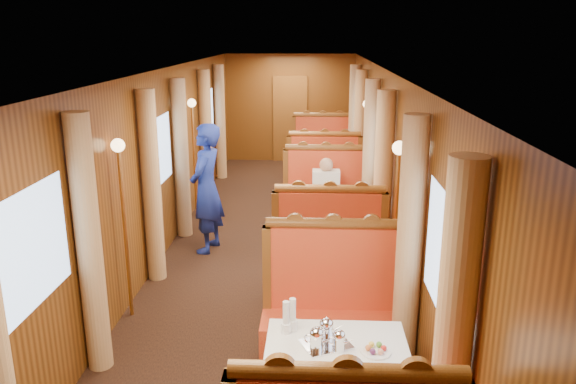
# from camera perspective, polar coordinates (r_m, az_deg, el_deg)

# --- Properties ---
(floor) EXTENTS (3.00, 12.00, 0.01)m
(floor) POSITION_cam_1_polar(r_m,az_deg,el_deg) (7.80, -1.67, -6.46)
(floor) COLOR black
(floor) RESTS_ON ground
(ceiling) EXTENTS (3.00, 12.00, 0.01)m
(ceiling) POSITION_cam_1_polar(r_m,az_deg,el_deg) (7.23, -1.84, 12.18)
(ceiling) COLOR silver
(ceiling) RESTS_ON wall_left
(wall_far) EXTENTS (3.00, 0.01, 2.50)m
(wall_far) POSITION_cam_1_polar(r_m,az_deg,el_deg) (13.32, 0.22, 8.50)
(wall_far) COLOR brown
(wall_far) RESTS_ON floor
(wall_left) EXTENTS (0.01, 12.00, 2.50)m
(wall_left) POSITION_cam_1_polar(r_m,az_deg,el_deg) (7.68, -13.00, 2.56)
(wall_left) COLOR brown
(wall_left) RESTS_ON floor
(wall_right) EXTENTS (0.01, 12.00, 2.50)m
(wall_right) POSITION_cam_1_polar(r_m,az_deg,el_deg) (7.45, 9.83, 2.34)
(wall_right) COLOR brown
(wall_right) RESTS_ON floor
(doorway_far) EXTENTS (0.80, 0.04, 2.00)m
(doorway_far) POSITION_cam_1_polar(r_m,az_deg,el_deg) (13.32, 0.22, 7.42)
(doorway_far) COLOR brown
(doorway_far) RESTS_ON floor
(banquette_near_aft) EXTENTS (1.30, 0.55, 1.34)m
(banquette_near_aft) POSITION_cam_1_polar(r_m,az_deg,el_deg) (5.36, 4.47, -12.53)
(banquette_near_aft) COLOR red
(banquette_near_aft) RESTS_ON floor
(table_mid) EXTENTS (1.05, 0.72, 0.75)m
(table_mid) POSITION_cam_1_polar(r_m,az_deg,el_deg) (7.65, 3.93, -3.95)
(table_mid) COLOR white
(table_mid) RESTS_ON floor
(banquette_mid_fwd) EXTENTS (1.30, 0.55, 1.34)m
(banquette_mid_fwd) POSITION_cam_1_polar(r_m,az_deg,el_deg) (6.69, 4.11, -6.51)
(banquette_mid_fwd) COLOR red
(banquette_mid_fwd) RESTS_ON floor
(banquette_mid_aft) EXTENTS (1.30, 0.55, 1.34)m
(banquette_mid_aft) POSITION_cam_1_polar(r_m,az_deg,el_deg) (8.59, 3.80, -1.35)
(banquette_mid_aft) COLOR red
(banquette_mid_aft) RESTS_ON floor
(table_far) EXTENTS (1.05, 0.72, 0.75)m
(table_far) POSITION_cam_1_polar(r_m,az_deg,el_deg) (11.00, 3.57, 2.25)
(table_far) COLOR white
(table_far) RESTS_ON floor
(banquette_far_fwd) EXTENTS (1.30, 0.55, 1.34)m
(banquette_far_fwd) POSITION_cam_1_polar(r_m,az_deg,el_deg) (10.01, 3.65, 1.15)
(banquette_far_fwd) COLOR red
(banquette_far_fwd) RESTS_ON floor
(banquette_far_aft) EXTENTS (1.30, 0.55, 1.34)m
(banquette_far_aft) POSITION_cam_1_polar(r_m,az_deg,el_deg) (11.98, 3.51, 3.62)
(banquette_far_aft) COLOR red
(banquette_far_aft) RESTS_ON floor
(tea_tray) EXTENTS (0.42, 0.38, 0.01)m
(tea_tray) POSITION_cam_1_polar(r_m,az_deg,el_deg) (4.29, 3.89, -15.17)
(tea_tray) COLOR silver
(tea_tray) RESTS_ON table_near
(teapot_left) EXTENTS (0.20, 0.16, 0.14)m
(teapot_left) POSITION_cam_1_polar(r_m,az_deg,el_deg) (4.19, 2.90, -14.96)
(teapot_left) COLOR silver
(teapot_left) RESTS_ON tea_tray
(teapot_right) EXTENTS (0.17, 0.13, 0.12)m
(teapot_right) POSITION_cam_1_polar(r_m,az_deg,el_deg) (4.21, 5.22, -15.03)
(teapot_right) COLOR silver
(teapot_right) RESTS_ON tea_tray
(teapot_back) EXTENTS (0.20, 0.16, 0.14)m
(teapot_back) POSITION_cam_1_polar(r_m,az_deg,el_deg) (4.31, 3.91, -14.06)
(teapot_back) COLOR silver
(teapot_back) RESTS_ON tea_tray
(fruit_plate) EXTENTS (0.22, 0.22, 0.05)m
(fruit_plate) POSITION_cam_1_polar(r_m,az_deg,el_deg) (4.24, 8.91, -15.59)
(fruit_plate) COLOR white
(fruit_plate) RESTS_ON table_near
(cup_inboard) EXTENTS (0.08, 0.08, 0.26)m
(cup_inboard) POSITION_cam_1_polar(r_m,az_deg,el_deg) (4.38, -0.20, -12.94)
(cup_inboard) COLOR white
(cup_inboard) RESTS_ON table_near
(cup_outboard) EXTENTS (0.08, 0.08, 0.26)m
(cup_outboard) POSITION_cam_1_polar(r_m,az_deg,el_deg) (4.42, 0.47, -12.63)
(cup_outboard) COLOR white
(cup_outboard) RESTS_ON table_near
(rose_vase_mid) EXTENTS (0.06, 0.06, 0.36)m
(rose_vase_mid) POSITION_cam_1_polar(r_m,az_deg,el_deg) (7.51, 3.76, 0.11)
(rose_vase_mid) COLOR silver
(rose_vase_mid) RESTS_ON table_mid
(rose_vase_far) EXTENTS (0.06, 0.06, 0.36)m
(rose_vase_far) POSITION_cam_1_polar(r_m,az_deg,el_deg) (10.88, 3.59, 5.07)
(rose_vase_far) COLOR silver
(rose_vase_far) RESTS_ON table_far
(window_left_near) EXTENTS (0.01, 1.20, 0.90)m
(window_left_near) POSITION_cam_1_polar(r_m,az_deg,el_deg) (4.49, -24.78, -5.43)
(window_left_near) COLOR #8FADD5
(window_left_near) RESTS_ON wall_left
(curtain_left_near_b) EXTENTS (0.22, 0.22, 2.35)m
(curtain_left_near_b) POSITION_cam_1_polar(r_m,az_deg,el_deg) (5.20, -19.55, -5.26)
(curtain_left_near_b) COLOR tan
(curtain_left_near_b) RESTS_ON floor
(window_right_near) EXTENTS (0.01, 1.20, 0.90)m
(window_right_near) POSITION_cam_1_polar(r_m,az_deg,el_deg) (4.10, 15.59, -6.47)
(window_right_near) COLOR #8FADD5
(window_right_near) RESTS_ON wall_right
(curtain_right_near_a) EXTENTS (0.22, 0.22, 2.35)m
(curtain_right_near_a) POSITION_cam_1_polar(r_m,az_deg,el_deg) (3.52, 16.34, -15.48)
(curtain_right_near_a) COLOR tan
(curtain_right_near_a) RESTS_ON floor
(curtain_right_near_b) EXTENTS (0.22, 0.22, 2.35)m
(curtain_right_near_b) POSITION_cam_1_polar(r_m,az_deg,el_deg) (4.89, 12.18, -6.00)
(curtain_right_near_b) COLOR tan
(curtain_right_near_b) RESTS_ON floor
(window_left_mid) EXTENTS (0.01, 1.20, 0.90)m
(window_left_mid) POSITION_cam_1_polar(r_m,az_deg,el_deg) (7.63, -12.98, 4.02)
(window_left_mid) COLOR #8FADD5
(window_left_mid) RESTS_ON wall_left
(curtain_left_mid_a) EXTENTS (0.22, 0.22, 2.35)m
(curtain_left_mid_a) POSITION_cam_1_polar(r_m,az_deg,el_deg) (6.94, -13.69, 0.46)
(curtain_left_mid_a) COLOR tan
(curtain_left_mid_a) RESTS_ON floor
(curtain_left_mid_b) EXTENTS (0.22, 0.22, 2.35)m
(curtain_left_mid_b) POSITION_cam_1_polar(r_m,az_deg,el_deg) (8.40, -10.78, 3.30)
(curtain_left_mid_b) COLOR tan
(curtain_left_mid_b) RESTS_ON floor
(window_right_mid) EXTENTS (0.01, 1.20, 0.90)m
(window_right_mid) POSITION_cam_1_polar(r_m,az_deg,el_deg) (7.41, 9.79, 3.85)
(window_right_mid) COLOR #8FADD5
(window_right_mid) RESTS_ON wall_right
(curtain_right_mid_a) EXTENTS (0.22, 0.22, 2.35)m
(curtain_right_mid_a) POSITION_cam_1_polar(r_m,az_deg,el_deg) (6.71, 9.57, 0.17)
(curtain_right_mid_a) COLOR tan
(curtain_right_mid_a) RESTS_ON floor
(curtain_right_mid_b) EXTENTS (0.22, 0.22, 2.35)m
(curtain_right_mid_b) POSITION_cam_1_polar(r_m,az_deg,el_deg) (8.21, 8.33, 3.13)
(curtain_right_mid_b) COLOR tan
(curtain_right_mid_b) RESTS_ON floor
(window_left_far) EXTENTS (0.01, 1.20, 0.90)m
(window_left_far) POSITION_cam_1_polar(r_m,az_deg,el_deg) (10.99, -8.17, 7.81)
(window_left_far) COLOR #8FADD5
(window_left_far) RESTS_ON wall_left
(curtain_left_far_a) EXTENTS (0.22, 0.22, 2.35)m
(curtain_left_far_a) POSITION_cam_1_polar(r_m,az_deg,el_deg) (10.26, -8.33, 5.68)
(curtain_left_far_a) COLOR tan
(curtain_left_far_a) RESTS_ON floor
(curtain_left_far_b) EXTENTS (0.22, 0.22, 2.35)m
(curtain_left_far_b) POSITION_cam_1_polar(r_m,az_deg,el_deg) (11.77, -6.92, 7.04)
(curtain_left_far_b) COLOR tan
(curtain_left_far_b) RESTS_ON floor
(window_right_far) EXTENTS (0.01, 1.20, 0.90)m
(window_right_far) POSITION_cam_1_polar(r_m,az_deg,el_deg) (10.84, 7.59, 7.72)
(window_right_far) COLOR #8FADD5
(window_right_far) RESTS_ON wall_right
(curtain_right_far_a) EXTENTS (0.22, 0.22, 2.35)m
(curtain_right_far_a) POSITION_cam_1_polar(r_m,az_deg,el_deg) (10.11, 7.30, 5.56)
(curtain_right_far_a) COLOR tan
(curtain_right_far_a) RESTS_ON floor
(curtain_right_far_b) EXTENTS (0.22, 0.22, 2.35)m
(curtain_right_far_b) POSITION_cam_1_polar(r_m,az_deg,el_deg) (11.64, 6.71, 6.94)
(curtain_right_far_b) COLOR tan
(curtain_right_far_b) RESTS_ON floor
(sconce_left_fore) EXTENTS (0.14, 0.14, 1.95)m
(sconce_left_fore) POSITION_cam_1_polar(r_m,az_deg,el_deg) (6.00, -16.52, -0.08)
(sconce_left_fore) COLOR #BF8C3F
(sconce_left_fore) RESTS_ON floor
(sconce_right_fore) EXTENTS (0.14, 0.14, 1.95)m
(sconce_right_fore) POSITION_cam_1_polar(r_m,az_deg,el_deg) (5.73, 10.97, -0.44)
(sconce_right_fore) COLOR #BF8C3F
(sconce_right_fore) RESTS_ON floor
(sconce_left_aft) EXTENTS (0.14, 0.14, 1.95)m
(sconce_left_aft) POSITION_cam_1_polar(r_m,az_deg,el_deg) (9.29, -9.62, 5.87)
(sconce_left_aft) COLOR #BF8C3F
(sconce_left_aft) RESTS_ON floor
(sconce_right_aft) EXTENTS (0.14, 0.14, 1.95)m
(sconce_right_aft) POSITION_cam_1_polar(r_m,az_deg,el_deg) (9.12, 7.94, 5.76)
(sconce_right_aft) COLOR #BF8C3F
(sconce_right_aft) RESTS_ON floor
(steward) EXTENTS (0.55, 0.73, 1.80)m
(steward) POSITION_cam_1_polar(r_m,az_deg,el_deg) (7.79, -8.28, 0.35)
(steward) COLOR navy
(steward) RESTS_ON floor
(passenger) EXTENTS (0.40, 0.44, 0.76)m
(passenger) POSITION_cam_1_polar(r_m,az_deg,el_deg) (8.26, 3.87, 0.24)
(passenger) COLOR beige
(passenger) RESTS_ON banquette_mid_aft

